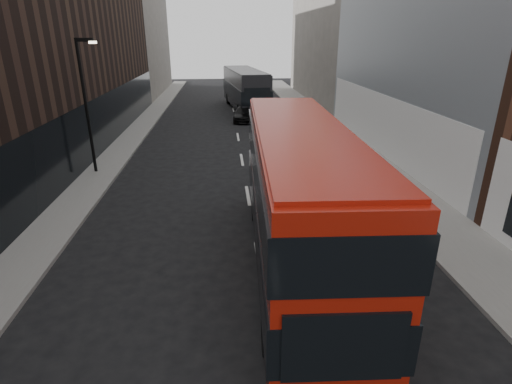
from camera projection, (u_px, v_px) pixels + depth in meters
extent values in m
cube|color=slate|center=(338.00, 137.00, 30.13)|extent=(3.00, 80.00, 0.15)
cube|color=slate|center=(128.00, 141.00, 28.95)|extent=(2.00, 80.00, 0.15)
cube|color=silver|center=(381.00, 124.00, 25.88)|extent=(0.35, 21.00, 3.80)
cube|color=#635D57|center=(332.00, 18.00, 44.78)|extent=(5.00, 24.00, 18.00)
cube|color=black|center=(86.00, 39.00, 30.77)|extent=(5.00, 24.00, 14.00)
cube|color=#635D57|center=(140.00, 41.00, 51.35)|extent=(5.00, 20.00, 13.00)
cylinder|color=black|center=(86.00, 108.00, 21.12)|extent=(0.16, 0.16, 7.00)
cube|color=black|center=(84.00, 40.00, 19.91)|extent=(0.90, 0.15, 0.18)
cube|color=#FFF2CC|center=(93.00, 42.00, 19.98)|extent=(0.35, 0.22, 0.12)
cube|color=#941509|center=(299.00, 197.00, 12.47)|extent=(3.14, 11.86, 4.28)
cube|color=black|center=(298.00, 217.00, 12.72)|extent=(3.26, 11.91, 1.18)
cube|color=black|center=(300.00, 162.00, 12.06)|extent=(3.26, 11.91, 1.18)
cube|color=black|center=(344.00, 348.00, 7.17)|extent=(2.27, 0.17, 1.50)
cube|color=black|center=(280.00, 159.00, 18.16)|extent=(2.27, 0.17, 1.50)
cube|color=#941509|center=(301.00, 128.00, 11.67)|extent=(3.02, 11.38, 0.12)
cylinder|color=black|center=(256.00, 208.00, 16.66)|extent=(0.36, 1.08, 1.07)
cylinder|color=black|center=(312.00, 207.00, 16.76)|extent=(0.36, 1.08, 1.07)
cylinder|color=black|center=(269.00, 333.00, 9.67)|extent=(0.36, 1.08, 1.07)
cylinder|color=black|center=(365.00, 330.00, 9.76)|extent=(0.36, 1.08, 1.07)
cube|color=black|center=(245.00, 88.00, 41.19)|extent=(4.26, 12.56, 3.47)
cube|color=black|center=(245.00, 90.00, 41.27)|extent=(4.39, 12.62, 1.23)
cube|color=black|center=(257.00, 97.00, 35.57)|extent=(2.37, 0.37, 1.57)
cube|color=black|center=(236.00, 82.00, 46.84)|extent=(2.37, 0.37, 1.57)
cube|color=black|center=(245.00, 70.00, 40.54)|extent=(4.09, 12.05, 0.12)
cylinder|color=black|center=(228.00, 99.00, 45.14)|extent=(0.47, 1.15, 1.12)
cylinder|color=black|center=(250.00, 98.00, 45.60)|extent=(0.47, 1.15, 1.12)
cylinder|color=black|center=(240.00, 111.00, 37.96)|extent=(0.47, 1.15, 1.12)
cylinder|color=black|center=(265.00, 110.00, 38.43)|extent=(0.47, 1.15, 1.12)
imported|color=black|center=(302.00, 166.00, 21.34)|extent=(1.94, 4.50, 1.51)
imported|color=gray|center=(269.00, 127.00, 30.42)|extent=(1.85, 4.61, 1.49)
imported|color=black|center=(243.00, 114.00, 36.09)|extent=(2.08, 4.33, 1.21)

